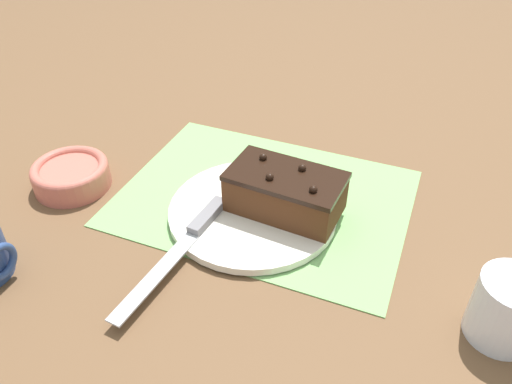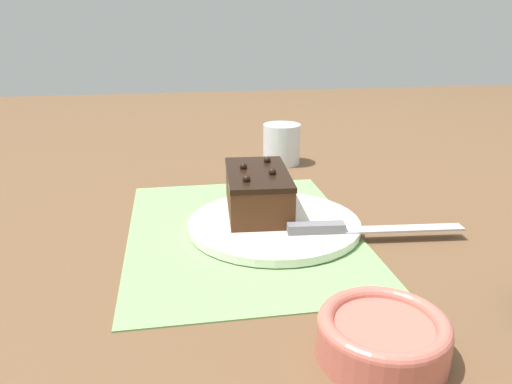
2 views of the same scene
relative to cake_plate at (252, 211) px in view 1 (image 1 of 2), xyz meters
name	(u,v)px [view 1 (image 1 of 2)]	position (x,y,z in m)	size (l,w,h in m)	color
ground_plane	(264,198)	(0.00, 0.05, -0.01)	(3.00, 3.00, 0.00)	brown
placemat_woven	(264,197)	(0.00, 0.05, -0.01)	(0.46, 0.34, 0.00)	#7AB266
cake_plate	(252,211)	(0.00, 0.00, 0.00)	(0.26, 0.26, 0.01)	white
chocolate_cake	(285,192)	(0.05, 0.02, 0.04)	(0.18, 0.11, 0.08)	#512D19
serving_knife	(192,234)	(-0.05, -0.09, 0.01)	(0.04, 0.26, 0.01)	slate
drinking_glass	(507,309)	(0.36, -0.09, 0.03)	(0.08, 0.08, 0.09)	white
small_bowl	(71,174)	(-0.31, -0.04, 0.01)	(0.13, 0.13, 0.04)	#C66656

